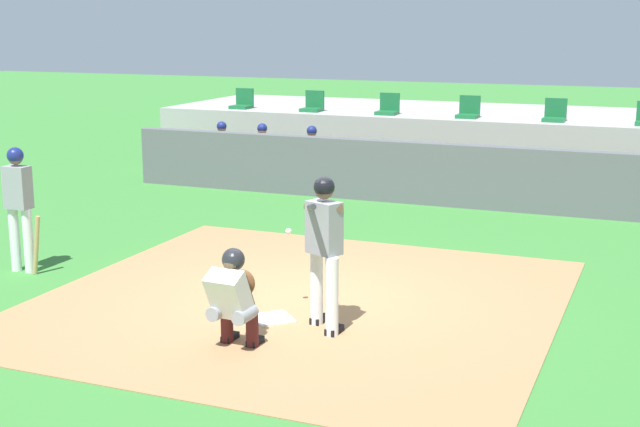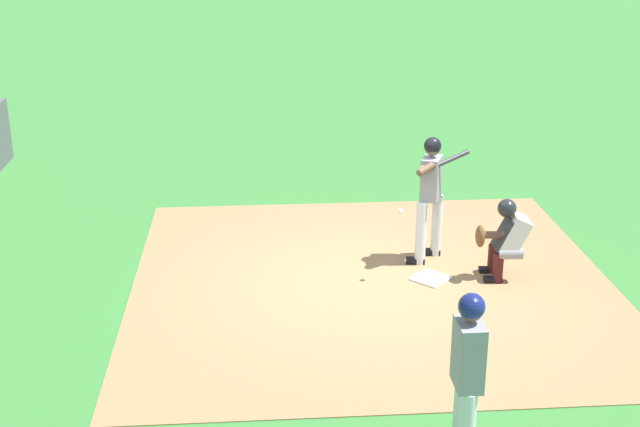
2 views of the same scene
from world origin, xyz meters
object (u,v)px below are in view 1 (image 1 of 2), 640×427
object	(u,v)px
batter_at_plate	(324,243)
stadium_seat_0	(243,103)
stadium_seat_1	(313,106)
stadium_seat_3	(468,112)
home_plate	(273,318)
stadium_seat_4	(555,115)
stadium_seat_2	(388,108)
dugout_player_2	(310,155)
on_deck_batter	(19,201)
dugout_player_0	(220,150)
catcher_crouched	(234,294)
dugout_player_1	(260,152)

from	to	relation	value
batter_at_plate	stadium_seat_0	distance (m)	12.04
stadium_seat_1	stadium_seat_3	xyz separation A→B (m)	(3.71, 0.00, 0.00)
home_plate	stadium_seat_1	world-z (taller)	stadium_seat_1
batter_at_plate	stadium_seat_4	bearing A→B (deg)	83.52
stadium_seat_1	stadium_seat_2	distance (m)	1.86
dugout_player_2	stadium_seat_4	size ratio (longest dim) A/B	2.71
on_deck_batter	dugout_player_2	xyz separation A→B (m)	(1.23, 7.59, -0.35)
dugout_player_0	stadium_seat_2	size ratio (longest dim) A/B	2.71
home_plate	stadium_seat_0	world-z (taller)	stadium_seat_0
home_plate	on_deck_batter	world-z (taller)	on_deck_batter
catcher_crouched	stadium_seat_4	distance (m)	11.34
dugout_player_0	stadium_seat_0	xyz separation A→B (m)	(-0.44, 2.03, 0.86)
dugout_player_2	dugout_player_0	bearing A→B (deg)	180.00
batter_at_plate	stadium_seat_0	size ratio (longest dim) A/B	3.76
catcher_crouched	stadium_seat_3	distance (m)	11.19
on_deck_batter	stadium_seat_0	bearing A→B (deg)	98.26
home_plate	stadium_seat_3	bearing A→B (deg)	90.00
dugout_player_2	stadium_seat_3	bearing A→B (deg)	34.63
on_deck_batter	stadium_seat_3	size ratio (longest dim) A/B	3.72
stadium_seat_0	home_plate	bearing A→B (deg)	-61.31
on_deck_batter	stadium_seat_3	world-z (taller)	stadium_seat_3
dugout_player_0	stadium_seat_1	bearing A→B (deg)	55.24
dugout_player_2	stadium_seat_2	xyz separation A→B (m)	(1.09, 2.03, 0.86)
batter_at_plate	stadium_seat_1	distance (m)	11.19
dugout_player_0	stadium_seat_2	xyz separation A→B (m)	(3.27, 2.03, 0.86)
stadium_seat_3	home_plate	bearing A→B (deg)	-90.00
catcher_crouched	stadium_seat_0	size ratio (longest dim) A/B	3.74
catcher_crouched	dugout_player_0	size ratio (longest dim) A/B	1.38
stadium_seat_2	dugout_player_2	bearing A→B (deg)	-118.16
stadium_seat_0	stadium_seat_1	bearing A→B (deg)	0.00
stadium_seat_2	dugout_player_1	bearing A→B (deg)	-138.08
on_deck_batter	stadium_seat_0	size ratio (longest dim) A/B	3.72
batter_at_plate	stadium_seat_1	world-z (taller)	stadium_seat_1
home_plate	dugout_player_1	world-z (taller)	dugout_player_1
home_plate	catcher_crouched	bearing A→B (deg)	-89.82
home_plate	dugout_player_2	bearing A→B (deg)	109.89
catcher_crouched	stadium_seat_0	distance (m)	12.50
stadium_seat_3	stadium_seat_4	distance (m)	1.86
stadium_seat_2	stadium_seat_0	bearing A→B (deg)	180.00
dugout_player_1	stadium_seat_4	xyz separation A→B (m)	(5.98, 2.03, 0.86)
catcher_crouched	stadium_seat_2	bearing A→B (deg)	99.47
dugout_player_2	stadium_seat_0	world-z (taller)	stadium_seat_0
home_plate	batter_at_plate	bearing A→B (deg)	-7.49
dugout_player_0	stadium_seat_4	xyz separation A→B (m)	(6.98, 2.03, 0.86)
dugout_player_2	stadium_seat_4	bearing A→B (deg)	22.96
home_plate	on_deck_batter	xyz separation A→B (m)	(-4.17, 0.55, 1.00)
catcher_crouched	dugout_player_0	bearing A→B (deg)	119.36
stadium_seat_4	batter_at_plate	bearing A→B (deg)	-96.48
dugout_player_1	dugout_player_2	size ratio (longest dim) A/B	1.00
dugout_player_1	dugout_player_2	xyz separation A→B (m)	(1.18, 0.00, 0.00)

